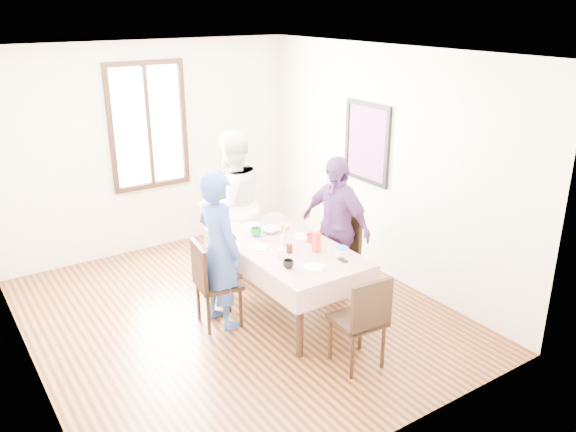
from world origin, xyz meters
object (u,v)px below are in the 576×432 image
(chair_far, at_px, (232,237))
(person_left, at_px, (219,250))
(chair_near, at_px, (358,320))
(person_far, at_px, (232,204))
(dining_table, at_px, (285,279))
(chair_left, at_px, (218,283))
(person_right, at_px, (335,227))
(chair_right, at_px, (335,255))

(chair_far, distance_m, person_left, 1.28)
(chair_far, distance_m, chair_near, 2.35)
(person_left, height_order, person_far, person_far)
(dining_table, relative_size, person_far, 0.97)
(chair_near, bearing_deg, chair_left, 121.91)
(chair_near, bearing_deg, person_far, 93.91)
(dining_table, distance_m, person_left, 0.84)
(chair_far, height_order, person_left, person_left)
(person_far, relative_size, person_right, 1.10)
(chair_left, relative_size, chair_right, 1.00)
(dining_table, relative_size, person_left, 1.04)
(chair_left, height_order, person_right, person_right)
(chair_left, relative_size, chair_far, 1.00)
(chair_right, distance_m, person_right, 0.35)
(person_left, relative_size, person_right, 1.02)
(chair_left, relative_size, person_left, 0.56)
(dining_table, height_order, chair_near, chair_near)
(chair_right, height_order, chair_far, same)
(chair_far, distance_m, person_far, 0.43)
(chair_left, relative_size, chair_near, 1.00)
(person_right, bearing_deg, dining_table, -96.32)
(person_far, bearing_deg, chair_left, 48.75)
(chair_near, bearing_deg, chair_right, 63.89)
(chair_far, bearing_deg, person_far, 84.25)
(dining_table, relative_size, chair_near, 1.88)
(chair_far, height_order, person_far, person_far)
(chair_right, relative_size, chair_near, 1.00)
(chair_right, relative_size, person_right, 0.57)
(chair_far, xyz_separation_m, chair_near, (0.00, -2.35, 0.00))
(chair_left, distance_m, chair_right, 1.42)
(chair_near, xyz_separation_m, person_right, (0.69, 1.23, 0.35))
(person_left, bearing_deg, chair_far, -41.44)
(dining_table, relative_size, chair_right, 1.88)
(dining_table, height_order, chair_left, chair_left)
(chair_far, bearing_deg, dining_table, 84.25)
(dining_table, distance_m, chair_far, 1.18)
(person_left, bearing_deg, dining_table, -110.25)
(dining_table, height_order, person_left, person_left)
(chair_left, relative_size, person_far, 0.52)
(person_right, bearing_deg, person_left, -105.16)
(chair_far, xyz_separation_m, person_right, (0.69, -1.12, 0.35))
(chair_near, bearing_deg, person_left, 121.27)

